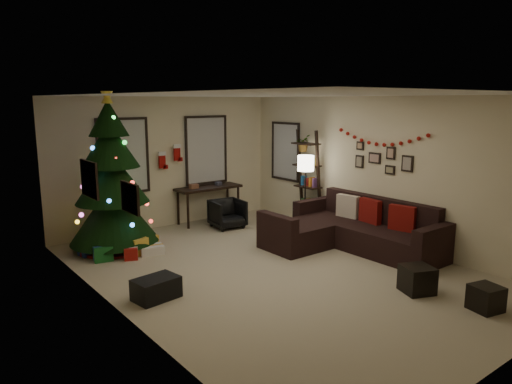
% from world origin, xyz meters
% --- Properties ---
extents(floor, '(7.00, 7.00, 0.00)m').
position_xyz_m(floor, '(0.00, 0.00, 0.00)').
color(floor, tan).
rests_on(floor, ground).
extents(ceiling, '(7.00, 7.00, 0.00)m').
position_xyz_m(ceiling, '(0.00, 0.00, 2.70)').
color(ceiling, white).
rests_on(ceiling, floor).
extents(wall_back, '(5.00, 0.00, 5.00)m').
position_xyz_m(wall_back, '(0.00, 3.50, 1.35)').
color(wall_back, beige).
rests_on(wall_back, floor).
extents(wall_left, '(0.00, 7.00, 7.00)m').
position_xyz_m(wall_left, '(-2.50, 0.00, 1.35)').
color(wall_left, beige).
rests_on(wall_left, floor).
extents(wall_right, '(0.00, 7.00, 7.00)m').
position_xyz_m(wall_right, '(2.50, 0.00, 1.35)').
color(wall_right, beige).
rests_on(wall_right, floor).
extents(window_back_left, '(1.05, 0.06, 1.50)m').
position_xyz_m(window_back_left, '(-0.95, 3.47, 1.55)').
color(window_back_left, '#728CB2').
rests_on(window_back_left, wall_back).
extents(window_back_right, '(1.05, 0.06, 1.50)m').
position_xyz_m(window_back_right, '(0.95, 3.47, 1.55)').
color(window_back_right, '#728CB2').
rests_on(window_back_right, wall_back).
extents(window_right_wall, '(0.06, 0.90, 1.30)m').
position_xyz_m(window_right_wall, '(2.47, 2.55, 1.50)').
color(window_right_wall, '#728CB2').
rests_on(window_right_wall, wall_right).
extents(christmas_tree, '(1.55, 1.55, 2.88)m').
position_xyz_m(christmas_tree, '(-1.53, 2.62, 1.19)').
color(christmas_tree, black).
rests_on(christmas_tree, floor).
extents(presents, '(1.30, 0.89, 0.30)m').
position_xyz_m(presents, '(-1.49, 2.18, 0.12)').
color(presents, gold).
rests_on(presents, floor).
extents(sofa, '(1.98, 2.87, 0.89)m').
position_xyz_m(sofa, '(1.83, 0.06, 0.29)').
color(sofa, black).
rests_on(sofa, floor).
extents(pillow_red_a, '(0.21, 0.47, 0.45)m').
position_xyz_m(pillow_red_a, '(2.21, -0.75, 0.64)').
color(pillow_red_a, maroon).
rests_on(pillow_red_a, sofa).
extents(pillow_red_b, '(0.17, 0.47, 0.46)m').
position_xyz_m(pillow_red_b, '(2.21, -0.06, 0.64)').
color(pillow_red_b, maroon).
rests_on(pillow_red_b, sofa).
extents(pillow_cream, '(0.18, 0.47, 0.46)m').
position_xyz_m(pillow_cream, '(2.21, 0.46, 0.63)').
color(pillow_cream, beige).
rests_on(pillow_cream, sofa).
extents(ottoman_near, '(0.51, 0.51, 0.37)m').
position_xyz_m(ottoman_near, '(1.00, -1.88, 0.19)').
color(ottoman_near, black).
rests_on(ottoman_near, floor).
extents(ottoman_far, '(0.41, 0.41, 0.33)m').
position_xyz_m(ottoman_far, '(1.17, -2.75, 0.16)').
color(ottoman_far, black).
rests_on(ottoman_far, floor).
extents(desk, '(1.46, 0.52, 0.79)m').
position_xyz_m(desk, '(0.84, 3.22, 0.69)').
color(desk, black).
rests_on(desk, floor).
extents(desk_chair, '(0.64, 0.61, 0.60)m').
position_xyz_m(desk_chair, '(0.88, 2.57, 0.30)').
color(desk_chair, black).
rests_on(desk_chair, floor).
extents(bookshelf, '(0.30, 0.59, 2.04)m').
position_xyz_m(bookshelf, '(2.30, 1.63, 0.98)').
color(bookshelf, black).
rests_on(bookshelf, floor).
extents(potted_plant, '(0.54, 0.53, 0.46)m').
position_xyz_m(potted_plant, '(2.30, 1.82, 1.79)').
color(potted_plant, '#4C4C4C').
rests_on(potted_plant, bookshelf).
extents(floor_lamp, '(0.33, 0.33, 1.55)m').
position_xyz_m(floor_lamp, '(1.95, 1.36, 1.30)').
color(floor_lamp, black).
rests_on(floor_lamp, floor).
extents(art_map, '(0.04, 0.60, 0.50)m').
position_xyz_m(art_map, '(-2.48, 0.95, 1.58)').
color(art_map, black).
rests_on(art_map, wall_left).
extents(art_abstract, '(0.04, 0.45, 0.35)m').
position_xyz_m(art_abstract, '(-2.48, -0.38, 1.54)').
color(art_abstract, black).
rests_on(art_abstract, wall_left).
extents(gallery, '(0.03, 1.25, 0.54)m').
position_xyz_m(gallery, '(2.48, -0.07, 1.57)').
color(gallery, black).
rests_on(gallery, wall_right).
extents(garland, '(0.08, 1.90, 0.30)m').
position_xyz_m(garland, '(2.45, -0.03, 1.96)').
color(garland, '#A5140C').
rests_on(garland, wall_right).
extents(stocking_left, '(0.20, 0.05, 0.36)m').
position_xyz_m(stocking_left, '(-0.14, 3.40, 1.42)').
color(stocking_left, '#990F0C').
rests_on(stocking_left, wall_back).
extents(stocking_right, '(0.20, 0.05, 0.36)m').
position_xyz_m(stocking_right, '(0.19, 3.37, 1.56)').
color(stocking_right, '#990F0C').
rests_on(stocking_right, wall_back).
extents(storage_bin, '(0.63, 0.47, 0.29)m').
position_xyz_m(storage_bin, '(-1.95, 0.14, 0.15)').
color(storage_bin, black).
rests_on(storage_bin, floor).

